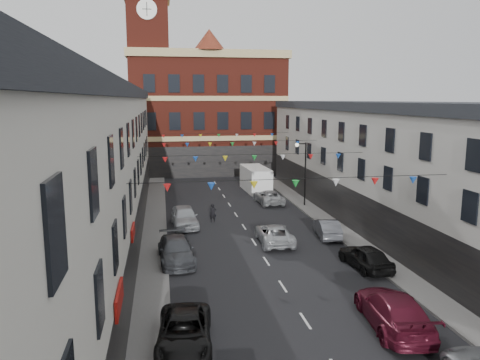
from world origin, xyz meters
TOP-DOWN VIEW (x-y plane):
  - ground at (0.00, 0.00)m, footprint 160.00×160.00m
  - pavement_left at (-6.90, 2.00)m, footprint 1.80×64.00m
  - pavement_right at (6.90, 2.00)m, footprint 1.80×64.00m
  - terrace_left at (-11.78, 1.00)m, footprint 8.40×56.00m
  - terrace_right at (11.78, 1.00)m, footprint 8.40×56.00m
  - civic_building at (0.00, 37.95)m, footprint 20.60×13.30m
  - clock_tower at (-7.50, 35.00)m, footprint 5.60×5.60m
  - distant_hill at (-4.00, 62.00)m, footprint 40.00×14.00m
  - street_lamp at (6.55, 14.00)m, footprint 1.10×0.36m
  - car_left_c at (-5.50, -9.36)m, footprint 2.55×4.87m
  - car_left_d at (-5.50, 0.84)m, footprint 2.37×5.17m
  - car_left_e at (-4.59, 8.90)m, footprint 2.20×4.90m
  - car_right_c at (3.60, -9.21)m, footprint 2.89×5.75m
  - car_right_d at (5.50, -2.18)m, footprint 2.15×4.42m
  - car_right_e at (5.50, 4.37)m, footprint 1.94×4.19m
  - car_right_f at (3.80, 15.89)m, footprint 2.43×4.80m
  - moving_car at (1.36, 3.57)m, footprint 2.38×4.87m
  - white_van at (3.80, 22.27)m, footprint 2.54×6.01m
  - pedestrian at (-2.24, 9.85)m, footprint 0.56×0.38m

SIDE VIEW (x-z plane):
  - ground at x=0.00m, z-range 0.00..0.00m
  - pavement_left at x=-6.90m, z-range 0.00..0.15m
  - pavement_right at x=6.90m, z-range 0.00..0.15m
  - car_right_f at x=3.80m, z-range 0.00..1.30m
  - car_left_c at x=-5.50m, z-range 0.00..1.31m
  - car_right_e at x=5.50m, z-range 0.00..1.33m
  - moving_car at x=1.36m, z-range 0.00..1.33m
  - car_right_d at x=5.50m, z-range 0.00..1.45m
  - car_left_d at x=-5.50m, z-range 0.00..1.46m
  - pedestrian at x=-2.24m, z-range 0.00..1.51m
  - car_right_c at x=3.60m, z-range 0.00..1.60m
  - car_left_e at x=-4.59m, z-range 0.00..1.64m
  - white_van at x=3.80m, z-range 0.00..2.61m
  - street_lamp at x=6.55m, z-range 0.90..6.90m
  - terrace_right at x=11.78m, z-range 0.00..9.70m
  - distant_hill at x=-4.00m, z-range 0.00..10.00m
  - terrace_left at x=-11.78m, z-range 0.00..10.70m
  - civic_building at x=0.00m, z-range -1.11..17.39m
  - clock_tower at x=-7.50m, z-range -0.07..29.93m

